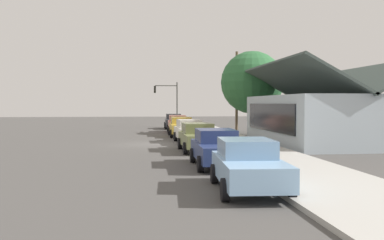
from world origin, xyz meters
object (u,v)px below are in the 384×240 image
(car_olive, at_px, (198,137))
(utility_pole_wooden, at_px, (237,90))
(car_charcoal, at_px, (174,121))
(fire_hydrant_red, at_px, (194,128))
(shade_tree, at_px, (252,83))
(car_coral, at_px, (178,124))
(traffic_light_main, at_px, (168,97))
(car_ivory, at_px, (190,131))
(car_navy, at_px, (217,148))
(car_mustard, at_px, (181,127))
(car_skyblue, at_px, (248,165))

(car_olive, distance_m, utility_pole_wooden, 16.06)
(car_charcoal, distance_m, fire_hydrant_red, 7.37)
(car_charcoal, distance_m, shade_tree, 11.67)
(shade_tree, distance_m, utility_pole_wooden, 2.20)
(car_coral, xyz_separation_m, traffic_light_main, (-9.86, -0.31, 2.68))
(fire_hydrant_red, bearing_deg, car_ivory, -8.50)
(car_coral, bearing_deg, traffic_light_main, -175.94)
(car_ivory, relative_size, car_olive, 1.03)
(car_ivory, height_order, utility_pole_wooden, utility_pole_wooden)
(car_navy, xyz_separation_m, traffic_light_main, (-32.22, -0.19, 2.68))
(car_mustard, relative_size, traffic_light_main, 0.86)
(utility_pole_wooden, bearing_deg, car_charcoal, -143.55)
(car_charcoal, distance_m, car_coral, 5.60)
(car_coral, bearing_deg, car_ivory, 2.03)
(car_navy, height_order, traffic_light_main, traffic_light_main)
(car_navy, bearing_deg, car_skyblue, 1.36)
(shade_tree, bearing_deg, traffic_light_main, -153.59)
(car_skyblue, xyz_separation_m, traffic_light_main, (-37.47, -0.26, 2.68))
(car_mustard, distance_m, fire_hydrant_red, 3.94)
(car_ivory, relative_size, fire_hydrant_red, 6.67)
(fire_hydrant_red, bearing_deg, utility_pole_wooden, 90.39)
(traffic_light_main, bearing_deg, car_olive, 0.34)
(car_charcoal, relative_size, car_ivory, 0.96)
(car_coral, xyz_separation_m, car_navy, (22.36, -0.12, 0.00))
(car_mustard, bearing_deg, traffic_light_main, -178.77)
(car_ivory, xyz_separation_m, car_navy, (11.35, -0.07, 0.00))
(car_mustard, height_order, car_olive, same)
(car_ivory, distance_m, car_olive, 5.36)
(car_charcoal, relative_size, car_olive, 0.99)
(utility_pole_wooden, bearing_deg, shade_tree, 27.34)
(car_navy, bearing_deg, car_coral, -179.71)
(car_charcoal, height_order, traffic_light_main, traffic_light_main)
(car_coral, height_order, car_navy, same)
(car_olive, bearing_deg, car_navy, -0.61)
(car_navy, distance_m, traffic_light_main, 32.34)
(car_navy, relative_size, car_skyblue, 1.02)
(car_mustard, bearing_deg, car_charcoal, 179.77)
(shade_tree, xyz_separation_m, fire_hydrant_red, (-1.84, -4.97, -4.07))
(car_olive, height_order, fire_hydrant_red, car_olive)
(car_ivory, bearing_deg, car_mustard, 178.30)
(car_charcoal, height_order, utility_pole_wooden, utility_pole_wooden)
(car_navy, relative_size, utility_pole_wooden, 0.61)
(car_ivory, bearing_deg, car_olive, -3.47)
(traffic_light_main, bearing_deg, shade_tree, 26.41)
(car_charcoal, bearing_deg, car_ivory, 1.72)
(car_charcoal, xyz_separation_m, car_mustard, (10.88, -0.14, 0.00))
(car_skyblue, xyz_separation_m, fire_hydrant_red, (-25.97, 1.40, -0.32))
(car_ivory, distance_m, shade_tree, 10.55)
(car_coral, distance_m, utility_pole_wooden, 6.40)
(car_mustard, height_order, car_ivory, same)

